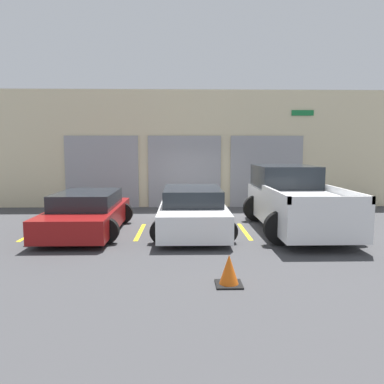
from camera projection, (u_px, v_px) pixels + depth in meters
The scene contains 10 objects.
ground_plane at pixel (191, 221), 12.48m from camera, with size 28.00×28.00×0.00m, color #3D3D3F.
shophouse_building at pixel (189, 150), 15.47m from camera, with size 16.67×0.68×4.75m.
pickup_truck at pixel (294, 200), 11.10m from camera, with size 2.59×5.03×1.85m.
sedan_white at pixel (192, 211), 10.78m from camera, with size 2.23×4.24×1.27m.
sedan_side at pixel (87, 213), 10.71m from camera, with size 2.27×4.23×1.16m.
parking_stripe_far_left at pixel (34, 232), 10.71m from camera, with size 0.12×2.20×0.01m, color gold.
parking_stripe_left at pixel (140, 232), 10.79m from camera, with size 0.12×2.20×0.01m, color gold.
parking_stripe_centre at pixel (244, 231), 10.86m from camera, with size 0.12×2.20×0.01m, color gold.
parking_stripe_right at pixel (347, 231), 10.94m from camera, with size 0.12×2.20×0.01m, color gold.
traffic_cone at pixel (229, 271), 6.55m from camera, with size 0.47×0.47×0.55m.
Camera 1 is at (-0.28, -12.28, 2.38)m, focal length 35.00 mm.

